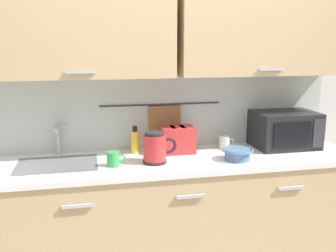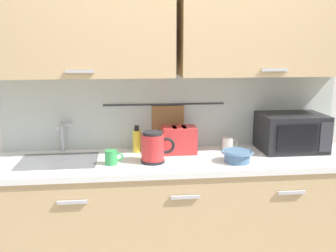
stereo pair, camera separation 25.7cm
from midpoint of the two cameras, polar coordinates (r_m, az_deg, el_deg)
counter_unit at (r=2.81m, az=4.01°, el=-13.49°), size 2.53×0.64×0.90m
back_wall_assembly at (r=2.76m, az=3.69°, el=9.07°), size 3.70×0.41×2.50m
sink_faucet at (r=2.80m, az=-13.03°, el=-1.06°), size 0.09×0.17×0.22m
microwave at (r=2.98m, az=20.29°, el=-0.90°), size 0.46×0.35×0.27m
electric_kettle at (r=2.51m, az=0.73°, el=-3.27°), size 0.23×0.16×0.21m
dish_soap_bottle at (r=2.76m, az=-2.02°, el=-2.20°), size 0.06×0.06×0.20m
mug_near_sink at (r=2.50m, az=-5.53°, el=-4.71°), size 0.12×0.08×0.09m
mixing_bowl at (r=2.60m, az=13.08°, el=-4.35°), size 0.21×0.21×0.08m
toaster at (r=2.75m, az=4.34°, el=-2.08°), size 0.26×0.17×0.19m
mug_by_kettle at (r=2.87m, az=11.51°, el=-2.64°), size 0.12×0.08×0.09m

